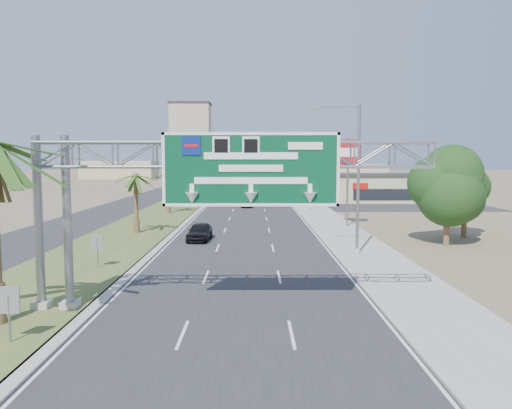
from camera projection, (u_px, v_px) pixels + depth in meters
The scene contains 29 objects.
road at pixel (251, 186), 120.84m from camera, with size 12.00×300.00×0.02m, color #28282B.
sidewalk_right at pixel (286, 186), 120.88m from camera, with size 4.00×300.00×0.10m, color #9E9B93.
median_grass at pixel (210, 186), 120.79m from camera, with size 7.00×300.00×0.12m, color #475C28.
opposing_road at pixel (181, 186), 120.76m from camera, with size 8.00×300.00×0.02m, color #28282B.
sign_gantry at pixel (213, 168), 20.62m from camera, with size 16.75×1.24×7.50m.
palm_row_b at pixel (136, 177), 42.67m from camera, with size 3.99×3.99×5.95m.
palm_row_c at pixel (168, 166), 58.54m from camera, with size 3.99×3.99×6.75m.
palm_row_d at pixel (188, 173), 76.58m from camera, with size 3.99×3.99×5.45m.
palm_row_e at pixel (201, 167), 95.44m from camera, with size 3.99×3.99×6.15m.
palm_row_f at pixel (212, 167), 120.37m from camera, with size 3.99×3.99×5.75m.
streetlight_near at pixel (355, 186), 32.81m from camera, with size 3.27×0.44×10.00m.
streetlight_mid at pixel (307, 173), 62.69m from camera, with size 3.27×0.44×10.00m.
streetlight_far at pixel (287, 168), 98.54m from camera, with size 3.27×0.44×10.00m.
signal_mast at pixel (281, 169), 82.56m from camera, with size 10.28×0.71×8.00m.
store_building at pixel (392, 188), 76.94m from camera, with size 18.00×10.00×4.00m, color #C8B887.
oak_near at pixel (448, 185), 36.84m from camera, with size 4.50×4.50×6.80m.
oak_far at pixel (465, 191), 40.91m from camera, with size 3.50×3.50×5.60m.
median_signback_a at pixel (9, 304), 17.09m from camera, with size 0.75×0.08×2.08m.
median_signback_b at pixel (97, 245), 29.04m from camera, with size 0.75×0.08×2.08m.
tower_distant at pixel (191, 138), 258.56m from camera, with size 20.00×16.00×35.00m, color tan.
building_distant_left at pixel (120, 170), 170.15m from camera, with size 24.00×14.00×6.00m, color #C8B887.
building_distant_right at pixel (351, 173), 150.64m from camera, with size 20.00×12.00×5.00m, color #C8B887.
car_left_lane at pixel (200, 232), 39.46m from camera, with size 1.68×4.17×1.42m, color black.
car_mid_lane at pixel (247, 202), 67.30m from camera, with size 1.40×4.01×1.32m, color maroon.
car_right_lane at pixel (262, 193), 86.04m from camera, with size 2.48×5.39×1.50m, color gray.
car_far at pixel (237, 191), 90.34m from camera, with size 2.05×5.04×1.46m, color black.
pole_sign_red_near at pixel (348, 157), 46.80m from camera, with size 2.32×1.22×8.47m.
pole_sign_blue at pixel (317, 165), 77.85m from camera, with size 1.98×0.99×7.57m.
pole_sign_red_far at pixel (307, 162), 90.34m from camera, with size 2.21×0.39×7.68m.
Camera 1 is at (0.61, -10.76, 6.39)m, focal length 35.00 mm.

